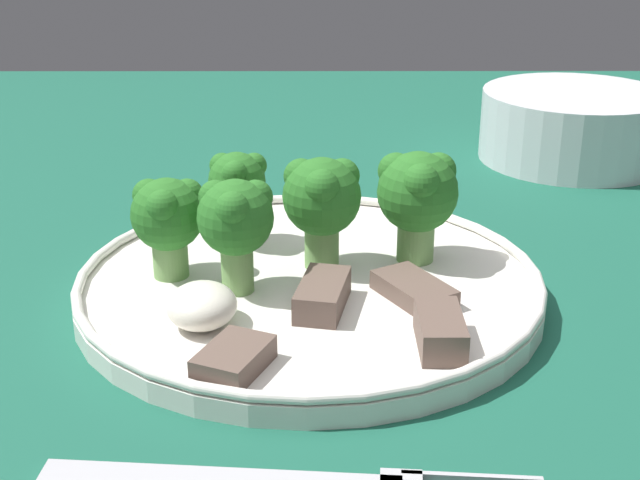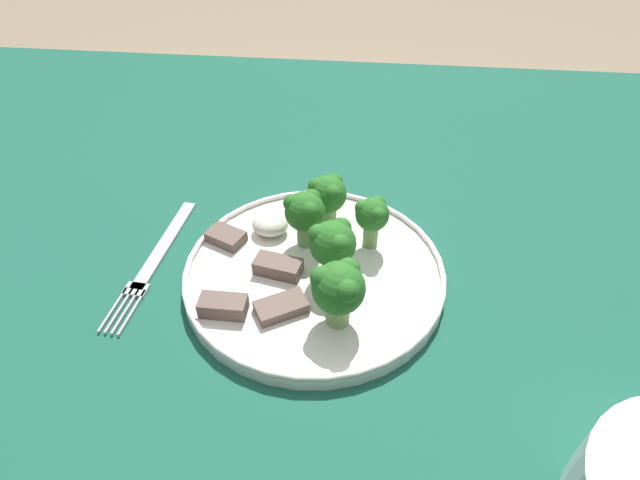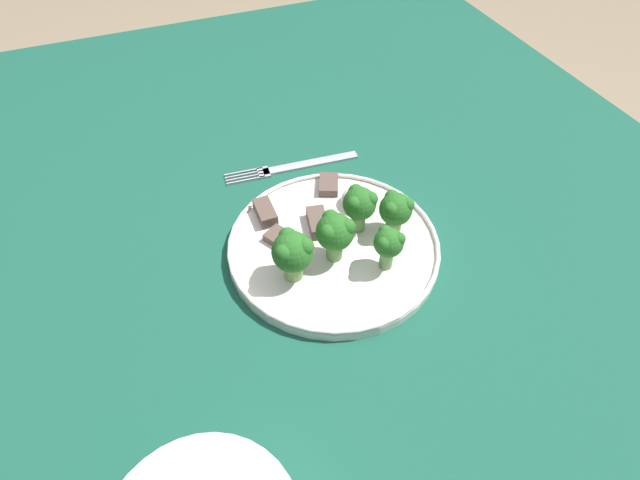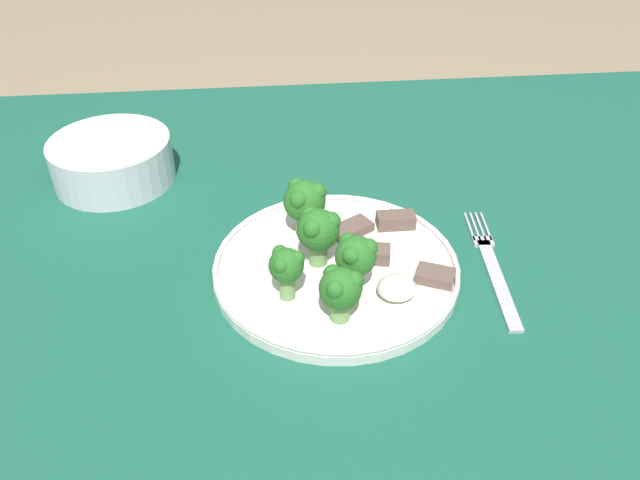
% 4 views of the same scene
% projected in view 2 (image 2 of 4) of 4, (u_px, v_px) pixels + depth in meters
% --- Properties ---
extents(table, '(1.39, 1.11, 0.76)m').
position_uv_depth(table, '(283.00, 303.00, 0.62)').
color(table, '#195642').
rests_on(table, ground_plane).
extents(dinner_plate, '(0.27, 0.27, 0.02)m').
position_uv_depth(dinner_plate, '(314.00, 272.00, 0.52)').
color(dinner_plate, white).
rests_on(dinner_plate, table).
extents(fork, '(0.03, 0.21, 0.00)m').
position_uv_depth(fork, '(156.00, 259.00, 0.55)').
color(fork, '#B2B2B7').
rests_on(fork, table).
extents(broccoli_floret_near_rim_left, '(0.04, 0.04, 0.06)m').
position_uv_depth(broccoli_floret_near_rim_left, '(328.00, 195.00, 0.56)').
color(broccoli_floret_near_rim_left, '#709E56').
rests_on(broccoli_floret_near_rim_left, dinner_plate).
extents(broccoli_floret_center_left, '(0.05, 0.05, 0.07)m').
position_uv_depth(broccoli_floret_center_left, '(333.00, 244.00, 0.49)').
color(broccoli_floret_center_left, '#709E56').
rests_on(broccoli_floret_center_left, dinner_plate).
extents(broccoli_floret_back_left, '(0.04, 0.04, 0.06)m').
position_uv_depth(broccoli_floret_back_left, '(372.00, 216.00, 0.53)').
color(broccoli_floret_back_left, '#709E56').
rests_on(broccoli_floret_back_left, dinner_plate).
extents(broccoli_floret_front_left, '(0.05, 0.05, 0.07)m').
position_uv_depth(broccoli_floret_front_left, '(339.00, 288.00, 0.44)').
color(broccoli_floret_front_left, '#709E56').
rests_on(broccoli_floret_front_left, dinner_plate).
extents(broccoli_floret_center_back, '(0.04, 0.04, 0.07)m').
position_uv_depth(broccoli_floret_center_back, '(305.00, 212.00, 0.52)').
color(broccoli_floret_center_back, '#709E56').
rests_on(broccoli_floret_center_back, dinner_plate).
extents(meat_slice_front_slice, '(0.05, 0.02, 0.02)m').
position_uv_depth(meat_slice_front_slice, '(223.00, 306.00, 0.47)').
color(meat_slice_front_slice, brown).
rests_on(meat_slice_front_slice, dinner_plate).
extents(meat_slice_middle_slice, '(0.05, 0.03, 0.02)m').
position_uv_depth(meat_slice_middle_slice, '(278.00, 267.00, 0.51)').
color(meat_slice_middle_slice, brown).
rests_on(meat_slice_middle_slice, dinner_plate).
extents(meat_slice_rear_slice, '(0.06, 0.05, 0.01)m').
position_uv_depth(meat_slice_rear_slice, '(281.00, 307.00, 0.48)').
color(meat_slice_rear_slice, brown).
rests_on(meat_slice_rear_slice, dinner_plate).
extents(meat_slice_edge_slice, '(0.05, 0.04, 0.01)m').
position_uv_depth(meat_slice_edge_slice, '(227.00, 234.00, 0.56)').
color(meat_slice_edge_slice, brown).
rests_on(meat_slice_edge_slice, dinner_plate).
extents(sauce_dollop, '(0.04, 0.04, 0.02)m').
position_uv_depth(sauce_dollop, '(270.00, 224.00, 0.56)').
color(sauce_dollop, silver).
rests_on(sauce_dollop, dinner_plate).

